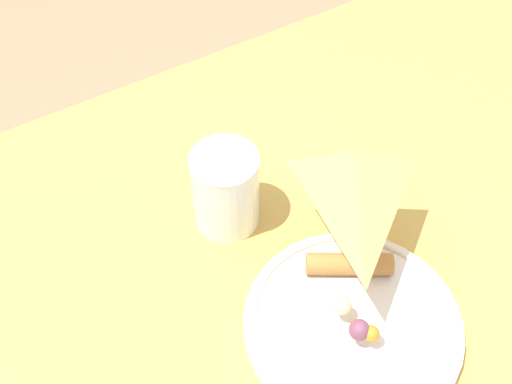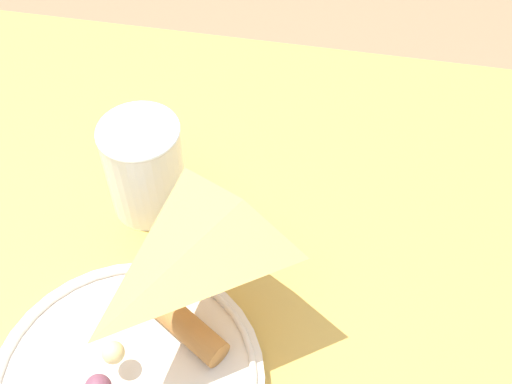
% 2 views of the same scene
% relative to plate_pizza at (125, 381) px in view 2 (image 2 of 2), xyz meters
% --- Properties ---
extents(plate_pizza, '(0.22, 0.22, 0.05)m').
position_rel_plate_pizza_xyz_m(plate_pizza, '(0.00, 0.00, 0.00)').
color(plate_pizza, silver).
rests_on(plate_pizza, dining_table).
extents(milk_glass, '(0.08, 0.08, 0.10)m').
position_rel_plate_pizza_xyz_m(milk_glass, '(0.04, -0.19, 0.03)').
color(milk_glass, white).
rests_on(milk_glass, dining_table).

